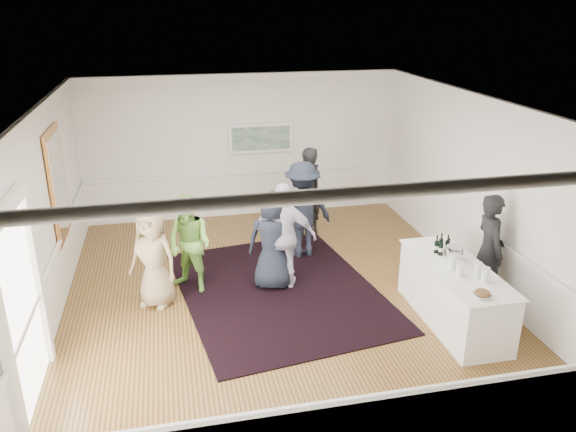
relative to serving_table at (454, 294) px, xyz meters
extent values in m
plane|color=olive|center=(-2.44, 1.34, -0.47)|extent=(8.00, 8.00, 0.00)
cube|color=white|center=(-2.44, 1.34, 2.73)|extent=(7.00, 8.00, 0.02)
cube|color=white|center=(-5.94, 1.34, 1.13)|extent=(0.02, 8.00, 3.20)
cube|color=white|center=(1.06, 1.34, 1.13)|extent=(0.02, 8.00, 3.20)
cube|color=white|center=(-2.44, 5.34, 1.13)|extent=(7.00, 0.02, 3.20)
cube|color=white|center=(-2.44, -2.66, 1.13)|extent=(7.00, 0.02, 3.20)
cube|color=#DE8A41|center=(-5.90, 2.64, 1.33)|extent=(0.04, 1.25, 1.85)
cube|color=white|center=(-5.87, 2.64, 1.33)|extent=(0.01, 1.05, 1.65)
cube|color=white|center=(-5.87, -1.38, 0.73)|extent=(0.10, 0.14, 2.40)
cube|color=white|center=(-5.87, 0.26, 0.73)|extent=(0.10, 0.14, 2.40)
cube|color=white|center=(-5.87, -0.56, 2.01)|extent=(0.10, 1.78, 0.16)
cube|color=white|center=(-5.91, -0.56, 0.73)|extent=(0.02, 1.50, 2.40)
cube|color=white|center=(-2.04, 5.29, 1.31)|extent=(1.44, 0.05, 0.66)
cube|color=#235D31|center=(-2.04, 5.26, 1.31)|extent=(1.30, 0.01, 0.52)
cube|color=black|center=(-2.41, 1.52, -0.46)|extent=(3.70, 4.53, 0.02)
cube|color=white|center=(0.00, 0.00, -0.01)|extent=(0.81, 2.23, 0.91)
cube|color=white|center=(0.00, 0.00, 0.45)|extent=(0.87, 2.29, 0.02)
imported|color=black|center=(0.76, 0.39, 0.47)|extent=(0.53, 0.73, 1.88)
imported|color=tan|center=(-4.44, 1.50, 0.35)|extent=(0.96, 0.86, 1.64)
imported|color=#84CB51|center=(-3.85, 1.89, 0.37)|extent=(1.04, 1.01, 1.68)
imported|color=silver|center=(-2.28, 1.68, 0.46)|extent=(1.17, 0.77, 1.86)
imported|color=black|center=(-1.68, 2.85, 0.47)|extent=(1.32, 0.92, 1.87)
imported|color=black|center=(-1.33, 3.83, 0.48)|extent=(0.82, 0.71, 1.89)
imported|color=black|center=(-2.47, 1.71, 0.39)|extent=(0.96, 0.75, 1.72)
cylinder|color=#70BB42|center=(-0.13, -0.30, 0.58)|extent=(0.12, 0.12, 0.24)
cylinder|color=#D83F64|center=(0.12, -0.35, 0.58)|extent=(0.12, 0.12, 0.24)
cylinder|color=#67B13F|center=(-0.11, -0.04, 0.58)|extent=(0.12, 0.12, 0.24)
cylinder|color=beige|center=(0.14, -0.53, 0.58)|extent=(0.12, 0.12, 0.24)
cylinder|color=silver|center=(0.04, 0.18, 0.58)|extent=(0.26, 0.26, 0.25)
imported|color=white|center=(-0.12, -0.90, 0.49)|extent=(0.25, 0.25, 0.06)
cylinder|color=brown|center=(-0.12, -0.90, 0.52)|extent=(0.19, 0.19, 0.04)
camera|label=1|loc=(-4.06, -6.81, 4.16)|focal=35.00mm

